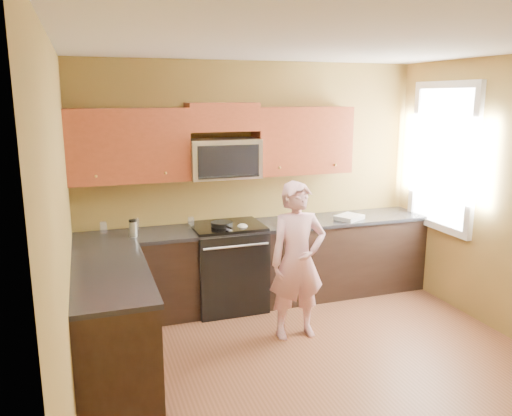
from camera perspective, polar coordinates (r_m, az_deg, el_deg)
name	(u,v)px	position (r m, az deg, el deg)	size (l,w,h in m)	color
floor	(328,376)	(4.57, 8.06, -18.12)	(4.00, 4.00, 0.00)	brown
ceiling	(339,43)	(3.96, 9.30, 17.84)	(4.00, 4.00, 0.00)	white
wall_back	(253,182)	(5.87, -0.36, 2.96)	(4.00, 4.00, 0.00)	brown
wall_left	(64,244)	(3.63, -20.77, -3.84)	(4.00, 4.00, 0.00)	brown
cabinet_back_run	(261,265)	(5.82, 0.59, -6.39)	(4.00, 0.60, 0.88)	black
cabinet_left_run	(113,327)	(4.50, -15.76, -12.69)	(0.60, 1.60, 0.88)	black
countertop_back	(262,226)	(5.68, 0.64, -2.02)	(4.00, 0.62, 0.04)	black
countertop_left	(111,274)	(4.33, -15.98, -7.15)	(0.62, 1.60, 0.04)	black
stove	(228,266)	(5.67, -3.16, -6.54)	(0.76, 0.65, 0.95)	black
microwave	(224,178)	(5.55, -3.63, 3.43)	(0.76, 0.40, 0.42)	silver
upper_cab_left	(130,182)	(5.42, -13.90, 2.86)	(1.22, 0.33, 0.75)	brown
upper_cab_right	(302,173)	(5.90, 5.14, 3.93)	(1.12, 0.33, 0.75)	brown
upper_cab_over_mw	(222,117)	(5.52, -3.82, 10.16)	(0.76, 0.33, 0.30)	brown
window	(443,157)	(6.09, 20.23, 5.38)	(0.06, 1.06, 1.66)	white
woman	(297,261)	(4.92, 4.67, -5.92)	(0.56, 0.37, 1.54)	pink
frying_pan	(222,226)	(5.47, -3.86, -2.07)	(0.23, 0.40, 0.05)	black
butter_tub	(298,226)	(5.63, 4.76, -1.97)	(0.13, 0.13, 0.10)	yellow
toast_slice	(290,223)	(5.71, 3.83, -1.66)	(0.11, 0.11, 0.01)	#B27F47
napkin_a	(242,226)	(5.45, -1.53, -2.08)	(0.11, 0.12, 0.06)	silver
napkin_b	(301,222)	(5.67, 5.05, -1.53)	(0.12, 0.13, 0.07)	silver
dish_towel	(349,217)	(5.98, 10.40, -1.04)	(0.30, 0.24, 0.05)	white
travel_mug	(134,236)	(5.33, -13.56, -3.12)	(0.08, 0.08, 0.17)	silver
glass_a	(103,228)	(5.52, -16.74, -2.12)	(0.07, 0.07, 0.12)	silver
glass_b	(136,224)	(5.58, -13.34, -1.77)	(0.07, 0.07, 0.12)	silver
glass_c	(191,223)	(5.54, -7.30, -1.64)	(0.07, 0.07, 0.12)	silver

